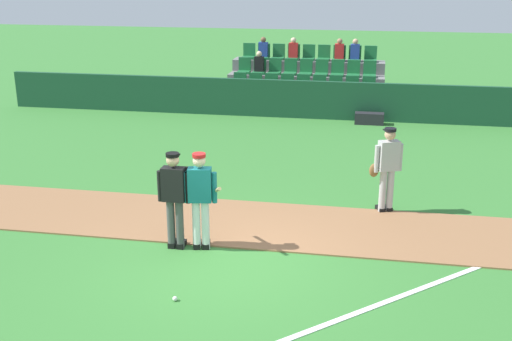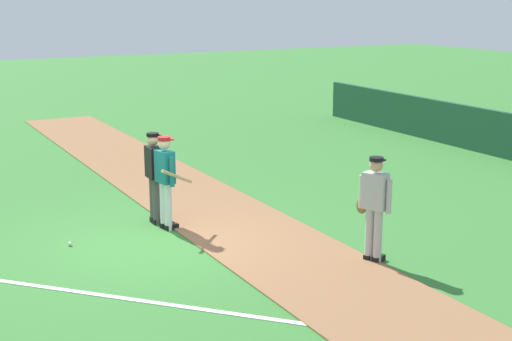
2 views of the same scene
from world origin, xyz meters
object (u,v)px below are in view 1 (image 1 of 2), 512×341
Objects in this scene: runner_grey_jersey at (387,167)px; baseball at (175,299)px; batter_teal_jersey at (201,197)px; umpire_home_plate at (175,195)px; equipment_bag at (369,118)px.

baseball is (-3.12, -4.18, -0.93)m from runner_grey_jersey.
batter_teal_jersey is 23.78× the size of baseball.
baseball is at bearing -87.63° from batter_teal_jersey.
batter_teal_jersey is 1.00× the size of umpire_home_plate.
umpire_home_plate is at bearing -175.39° from batter_teal_jersey.
runner_grey_jersey is 1.96× the size of equipment_bag.
baseball is at bearing -126.74° from runner_grey_jersey.
batter_teal_jersey is 1.96× the size of equipment_bag.
baseball is 11.96m from equipment_bag.
equipment_bag is (3.27, 9.83, -0.82)m from umpire_home_plate.
batter_teal_jersey is 2.07m from baseball.
runner_grey_jersey reaches higher than equipment_bag.
runner_grey_jersey is (3.20, 2.34, -0.01)m from batter_teal_jersey.
runner_grey_jersey is 5.30m from baseball.
umpire_home_plate is (-0.46, -0.04, 0.03)m from batter_teal_jersey.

